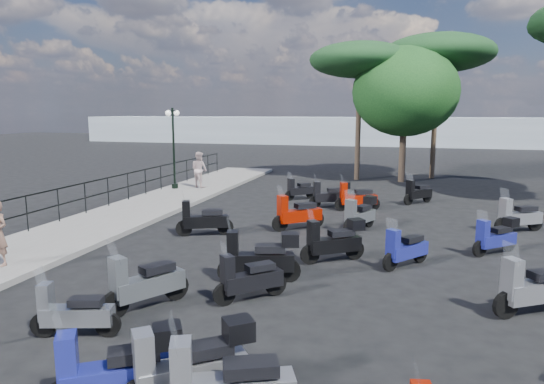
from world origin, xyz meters
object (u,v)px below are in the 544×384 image
(scooter_10, at_px, (118,372))
(scooter_26, at_px, (518,217))
(scooter_5, at_px, (249,279))
(scooter_6, at_px, (260,258))
(pine_2, at_px, (360,61))
(scooter_12, at_px, (405,249))
(scooter_18, at_px, (533,289))
(scooter_19, at_px, (496,237))
(scooter_13, at_px, (360,215))
(scooter_4, at_px, (73,313))
(scooter_11, at_px, (334,241))
(scooter_8, at_px, (356,198))
(lamp_post_2, at_px, (173,143))
(scooter_0, at_px, (145,284))
(scooter_2, at_px, (299,190))
(scooter_1, at_px, (203,220))
(scooter_20, at_px, (418,193))
(broadleaf_tree, at_px, (405,92))
(scooter_14, at_px, (330,195))
(pedestrian_far, at_px, (199,170))
(pine_0, at_px, (438,54))
(scooter_3, at_px, (191,368))
(scooter_7, at_px, (297,214))

(scooter_10, xyz_separation_m, scooter_26, (6.75, 11.33, -0.04))
(scooter_5, relative_size, scooter_6, 0.70)
(scooter_5, height_order, pine_2, pine_2)
(scooter_12, xyz_separation_m, pine_2, (-2.68, 14.91, 5.91))
(scooter_18, bearing_deg, scooter_19, -32.21)
(scooter_13, bearing_deg, scooter_4, 91.43)
(scooter_10, xyz_separation_m, scooter_11, (1.69, 6.82, -0.00))
(scooter_8, relative_size, scooter_12, 1.26)
(lamp_post_2, distance_m, scooter_26, 14.52)
(scooter_18, bearing_deg, scooter_13, 0.99)
(scooter_0, bearing_deg, lamp_post_2, -34.38)
(scooter_2, xyz_separation_m, scooter_12, (4.40, -8.13, 0.02))
(scooter_8, bearing_deg, scooter_1, 119.95)
(scooter_5, distance_m, scooter_11, 3.23)
(scooter_19, relative_size, scooter_20, 0.96)
(scooter_5, relative_size, broadleaf_tree, 0.18)
(scooter_20, bearing_deg, scooter_18, 140.39)
(scooter_13, distance_m, scooter_14, 3.70)
(scooter_26, bearing_deg, pine_2, -1.44)
(scooter_2, distance_m, scooter_8, 3.07)
(lamp_post_2, height_order, scooter_8, lamp_post_2)
(scooter_2, bearing_deg, lamp_post_2, 39.82)
(scooter_10, xyz_separation_m, scooter_18, (5.70, 4.62, -0.03))
(scooter_8, distance_m, scooter_18, 9.61)
(scooter_5, relative_size, scooter_20, 0.98)
(pedestrian_far, xyz_separation_m, pine_0, (10.79, 7.40, 5.77))
(scooter_6, bearing_deg, scooter_13, -33.32)
(scooter_0, bearing_deg, scooter_13, -83.40)
(pedestrian_far, height_order, scooter_5, pedestrian_far)
(scooter_2, height_order, scooter_12, scooter_12)
(scooter_3, bearing_deg, scooter_14, -37.03)
(pedestrian_far, distance_m, scooter_14, 7.06)
(scooter_5, relative_size, scooter_10, 0.82)
(scooter_0, relative_size, scooter_10, 1.03)
(scooter_19, bearing_deg, scooter_12, 85.41)
(scooter_11, bearing_deg, scooter_18, -153.66)
(scooter_13, bearing_deg, broadleaf_tree, -70.00)
(lamp_post_2, relative_size, scooter_13, 2.36)
(scooter_19, bearing_deg, scooter_7, 36.05)
(scooter_11, bearing_deg, scooter_14, -25.33)
(pedestrian_far, distance_m, scooter_20, 9.94)
(scooter_3, distance_m, scooter_11, 6.55)
(scooter_5, xyz_separation_m, scooter_19, (5.24, 4.76, 0.02))
(pedestrian_far, distance_m, scooter_8, 8.15)
(scooter_13, distance_m, scooter_18, 6.72)
(scooter_20, xyz_separation_m, broadleaf_tree, (-0.73, 6.23, 4.25))
(scooter_7, bearing_deg, broadleaf_tree, -55.27)
(scooter_1, relative_size, scooter_5, 1.29)
(scooter_5, relative_size, scooter_13, 0.80)
(scooter_0, distance_m, scooter_5, 2.00)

